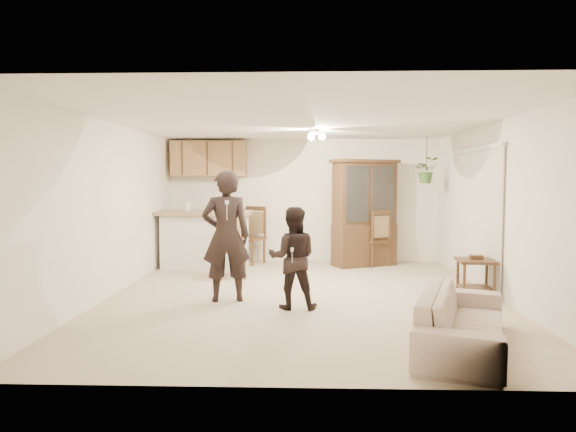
{
  "coord_description": "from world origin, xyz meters",
  "views": [
    {
      "loc": [
        0.04,
        -7.26,
        1.67
      ],
      "look_at": [
        -0.21,
        0.4,
        1.13
      ],
      "focal_mm": 32.0,
      "sensor_mm": 36.0,
      "label": 1
    }
  ],
  "objects_px": {
    "adult": "(226,236)",
    "chair_hutch_left": "(250,248)",
    "side_table": "(476,278)",
    "chair_hutch_right": "(374,250)",
    "sofa": "(462,312)",
    "child": "(293,257)",
    "china_hutch": "(364,214)",
    "chair_bar": "(231,260)"
  },
  "relations": [
    {
      "from": "adult",
      "to": "chair_hutch_left",
      "type": "bearing_deg",
      "value": -100.33
    },
    {
      "from": "side_table",
      "to": "chair_hutch_right",
      "type": "distance_m",
      "value": 2.97
    },
    {
      "from": "chair_hutch_right",
      "to": "sofa",
      "type": "bearing_deg",
      "value": 60.97
    },
    {
      "from": "child",
      "to": "china_hutch",
      "type": "bearing_deg",
      "value": -111.32
    },
    {
      "from": "side_table",
      "to": "chair_bar",
      "type": "relative_size",
      "value": 0.56
    },
    {
      "from": "sofa",
      "to": "chair_bar",
      "type": "xyz_separation_m",
      "value": [
        -2.81,
        3.58,
        -0.06
      ]
    },
    {
      "from": "china_hutch",
      "to": "side_table",
      "type": "relative_size",
      "value": 3.35
    },
    {
      "from": "child",
      "to": "chair_hutch_left",
      "type": "bearing_deg",
      "value": -75.35
    },
    {
      "from": "sofa",
      "to": "chair_hutch_right",
      "type": "relative_size",
      "value": 1.71
    },
    {
      "from": "chair_bar",
      "to": "chair_hutch_left",
      "type": "bearing_deg",
      "value": 70.32
    },
    {
      "from": "chair_bar",
      "to": "chair_hutch_right",
      "type": "height_order",
      "value": "chair_hutch_right"
    },
    {
      "from": "child",
      "to": "chair_hutch_right",
      "type": "xyz_separation_m",
      "value": [
        1.51,
        3.43,
        -0.37
      ]
    },
    {
      "from": "chair_bar",
      "to": "sofa",
      "type": "bearing_deg",
      "value": -65.62
    },
    {
      "from": "chair_hutch_left",
      "to": "child",
      "type": "bearing_deg",
      "value": -46.27
    },
    {
      "from": "sofa",
      "to": "side_table",
      "type": "distance_m",
      "value": 2.34
    },
    {
      "from": "child",
      "to": "chair_bar",
      "type": "distance_m",
      "value": 2.35
    },
    {
      "from": "sofa",
      "to": "adult",
      "type": "bearing_deg",
      "value": 73.29
    },
    {
      "from": "chair_hutch_right",
      "to": "china_hutch",
      "type": "bearing_deg",
      "value": -24.07
    },
    {
      "from": "china_hutch",
      "to": "chair_hutch_left",
      "type": "xyz_separation_m",
      "value": [
        -2.25,
        0.14,
        -0.7
      ]
    },
    {
      "from": "adult",
      "to": "child",
      "type": "height_order",
      "value": "adult"
    },
    {
      "from": "side_table",
      "to": "chair_bar",
      "type": "distance_m",
      "value": 3.92
    },
    {
      "from": "side_table",
      "to": "china_hutch",
      "type": "bearing_deg",
      "value": 114.52
    },
    {
      "from": "sofa",
      "to": "chair_hutch_left",
      "type": "xyz_separation_m",
      "value": [
        -2.66,
        5.08,
        -0.04
      ]
    },
    {
      "from": "sofa",
      "to": "chair_hutch_right",
      "type": "xyz_separation_m",
      "value": [
        -0.21,
        4.96,
        -0.06
      ]
    },
    {
      "from": "child",
      "to": "sofa",
      "type": "bearing_deg",
      "value": 138.04
    },
    {
      "from": "chair_hutch_left",
      "to": "sofa",
      "type": "bearing_deg",
      "value": -33.49
    },
    {
      "from": "china_hutch",
      "to": "chair_hutch_left",
      "type": "bearing_deg",
      "value": 151.74
    },
    {
      "from": "chair_bar",
      "to": "side_table",
      "type": "bearing_deg",
      "value": -34.67
    },
    {
      "from": "adult",
      "to": "side_table",
      "type": "height_order",
      "value": "adult"
    },
    {
      "from": "sofa",
      "to": "side_table",
      "type": "xyz_separation_m",
      "value": [
        0.85,
        2.18,
        -0.08
      ]
    },
    {
      "from": "sofa",
      "to": "china_hutch",
      "type": "xyz_separation_m",
      "value": [
        -0.41,
        4.93,
        0.65
      ]
    },
    {
      "from": "chair_hutch_right",
      "to": "child",
      "type": "bearing_deg",
      "value": 34.77
    },
    {
      "from": "china_hutch",
      "to": "adult",
      "type": "bearing_deg",
      "value": -151.19
    },
    {
      "from": "sofa",
      "to": "chair_hutch_left",
      "type": "height_order",
      "value": "chair_hutch_left"
    },
    {
      "from": "sofa",
      "to": "chair_hutch_right",
      "type": "height_order",
      "value": "chair_hutch_right"
    },
    {
      "from": "adult",
      "to": "chair_bar",
      "type": "bearing_deg",
      "value": -94.77
    },
    {
      "from": "adult",
      "to": "chair_bar",
      "type": "distance_m",
      "value": 1.77
    },
    {
      "from": "chair_hutch_left",
      "to": "chair_hutch_right",
      "type": "bearing_deg",
      "value": 26.11
    },
    {
      "from": "adult",
      "to": "chair_hutch_right",
      "type": "height_order",
      "value": "adult"
    },
    {
      "from": "side_table",
      "to": "chair_hutch_left",
      "type": "height_order",
      "value": "chair_hutch_left"
    },
    {
      "from": "sofa",
      "to": "chair_hutch_right",
      "type": "distance_m",
      "value": 4.96
    },
    {
      "from": "adult",
      "to": "china_hutch",
      "type": "relative_size",
      "value": 0.87
    }
  ]
}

